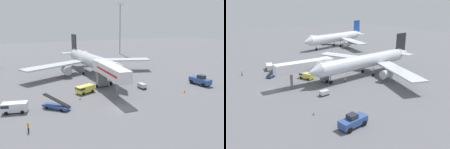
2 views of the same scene
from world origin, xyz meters
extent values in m
plane|color=slate|center=(0.00, 0.00, 0.00)|extent=(300.00, 300.00, 0.00)
cylinder|color=silver|center=(3.81, 29.00, 4.69)|extent=(6.13, 33.02, 4.11)
cone|color=silver|center=(4.95, 10.68, 4.69)|extent=(4.26, 4.13, 4.03)
cone|color=silver|center=(2.61, 48.40, 5.00)|extent=(4.27, 6.28, 3.90)
cube|color=#232328|center=(2.70, 46.89, 8.79)|extent=(0.65, 4.76, 6.57)
cube|color=silver|center=(5.19, 46.61, 5.20)|extent=(5.13, 3.75, 0.24)
cube|color=silver|center=(0.27, 46.31, 5.20)|extent=(5.13, 3.75, 0.24)
cube|color=silver|center=(15.05, 32.66, 3.76)|extent=(20.87, 10.97, 0.44)
cube|color=silver|center=(-7.79, 31.25, 3.76)|extent=(20.47, 13.09, 0.44)
cylinder|color=#A8A8AD|center=(11.66, 31.14, 2.19)|extent=(2.79, 3.51, 2.58)
cylinder|color=#A8A8AD|center=(-4.24, 30.15, 2.19)|extent=(2.79, 3.51, 2.58)
cylinder|color=gray|center=(4.60, 16.22, 2.00)|extent=(0.28, 0.28, 2.90)
cylinder|color=black|center=(4.60, 16.22, 0.55)|extent=(0.42, 1.12, 1.10)
cylinder|color=gray|center=(6.05, 31.11, 2.00)|extent=(0.28, 0.28, 2.90)
cylinder|color=black|center=(6.05, 31.11, 0.55)|extent=(0.42, 1.12, 1.10)
cylinder|color=gray|center=(1.33, 30.82, 2.00)|extent=(0.28, 0.28, 2.90)
cylinder|color=black|center=(1.33, 30.82, 0.55)|extent=(0.42, 1.12, 1.10)
cube|color=silver|center=(1.59, 8.60, 5.74)|extent=(3.36, 14.66, 2.70)
cube|color=red|center=(0.07, 8.63, 5.74)|extent=(0.34, 12.26, 0.44)
cube|color=silver|center=(1.78, 16.49, 5.74)|extent=(3.52, 2.88, 2.84)
cube|color=#232833|center=(1.81, 17.79, 5.99)|extent=(3.30, 0.32, 0.90)
cube|color=slate|center=(1.77, 15.89, 2.39)|extent=(2.59, 1.86, 3.99)
cylinder|color=black|center=(0.34, 15.93, 0.40)|extent=(0.32, 0.81, 0.80)
cylinder|color=black|center=(3.19, 15.86, 0.40)|extent=(0.32, 0.81, 0.80)
cylinder|color=slate|center=(1.52, 5.68, 2.19)|extent=(0.70, 0.70, 4.39)
cube|color=#2D4C8E|center=(27.03, 6.91, 1.22)|extent=(3.03, 6.14, 1.34)
cube|color=#232833|center=(27.06, 6.61, 2.34)|extent=(1.83, 1.99, 0.90)
cylinder|color=black|center=(28.35, 5.15, 0.55)|extent=(0.54, 1.14, 1.10)
cylinder|color=black|center=(26.19, 4.87, 0.55)|extent=(0.54, 1.14, 1.10)
cylinder|color=black|center=(27.86, 8.95, 0.55)|extent=(0.54, 1.14, 1.10)
cylinder|color=black|center=(25.70, 8.67, 0.55)|extent=(0.54, 1.14, 1.10)
cube|color=#2D4C8E|center=(-12.14, 5.17, 0.57)|extent=(5.14, 5.34, 0.55)
cube|color=black|center=(-12.14, 5.17, 1.88)|extent=(4.60, 4.85, 2.01)
cylinder|color=black|center=(-13.90, 5.87, 0.30)|extent=(0.57, 0.59, 0.60)
cylinder|color=black|center=(-12.72, 6.97, 0.30)|extent=(0.57, 0.59, 0.60)
cylinder|color=black|center=(-11.57, 3.36, 0.30)|extent=(0.57, 0.59, 0.60)
cylinder|color=black|center=(-10.38, 4.46, 0.30)|extent=(0.57, 0.59, 0.60)
cube|color=white|center=(-19.67, 6.63, 1.14)|extent=(4.96, 3.00, 1.70)
cube|color=#1E232D|center=(-21.21, 6.97, 1.51)|extent=(1.89, 2.36, 0.54)
cylinder|color=black|center=(-21.28, 5.97, 0.34)|extent=(0.74, 0.51, 0.68)
cylinder|color=black|center=(-20.86, 7.90, 0.34)|extent=(0.74, 0.51, 0.68)
cylinder|color=black|center=(-18.48, 5.36, 0.34)|extent=(0.74, 0.51, 0.68)
cylinder|color=black|center=(-18.06, 7.29, 0.34)|extent=(0.74, 0.51, 0.68)
cube|color=#E5DB4C|center=(-3.75, 12.83, 1.06)|extent=(4.96, 3.58, 1.54)
cube|color=#1E232D|center=(-5.18, 12.26, 1.40)|extent=(2.11, 2.48, 0.49)
cylinder|color=black|center=(-4.69, 11.39, 0.34)|extent=(0.77, 0.60, 0.68)
cylinder|color=black|center=(-5.42, 13.24, 0.34)|extent=(0.77, 0.60, 0.68)
cylinder|color=black|center=(-2.09, 12.42, 0.34)|extent=(0.77, 0.60, 0.68)
cylinder|color=black|center=(-2.81, 14.26, 0.34)|extent=(0.77, 0.60, 0.68)
cube|color=#38383D|center=(10.75, 10.36, 0.29)|extent=(1.48, 2.40, 0.22)
cube|color=silver|center=(10.75, 10.36, 0.86)|extent=(1.48, 2.40, 0.93)
cylinder|color=black|center=(10.09, 11.13, 0.18)|extent=(0.14, 0.37, 0.36)
cylinder|color=black|center=(11.31, 11.21, 0.18)|extent=(0.14, 0.37, 0.36)
cylinder|color=black|center=(10.19, 9.51, 0.18)|extent=(0.14, 0.37, 0.36)
cylinder|color=black|center=(11.42, 9.59, 0.18)|extent=(0.14, 0.37, 0.36)
cylinder|color=#1E2333|center=(-18.00, -2.88, 0.41)|extent=(0.34, 0.34, 0.82)
cylinder|color=orange|center=(-18.00, -2.88, 1.14)|extent=(0.46, 0.46, 0.65)
sphere|color=tan|center=(-18.00, -2.88, 1.60)|extent=(0.22, 0.22, 0.22)
cylinder|color=#1E2333|center=(5.81, 20.40, 0.39)|extent=(0.28, 0.28, 0.78)
cylinder|color=#D8EA19|center=(5.81, 20.40, 1.09)|extent=(0.37, 0.37, 0.62)
sphere|color=tan|center=(5.81, 20.40, 1.51)|extent=(0.21, 0.21, 0.21)
cube|color=black|center=(-6.32, 8.50, 0.01)|extent=(0.38, 0.38, 0.03)
cone|color=orange|center=(-6.32, 8.50, 0.30)|extent=(0.32, 0.32, 0.55)
cube|color=black|center=(18.45, 3.14, 0.01)|extent=(0.45, 0.45, 0.03)
cone|color=orange|center=(18.45, 3.14, 0.36)|extent=(0.38, 0.38, 0.66)
cylinder|color=silver|center=(-42.50, 48.70, 4.79)|extent=(10.71, 32.49, 4.31)
cone|color=silver|center=(-38.87, 31.01, 4.79)|extent=(4.91, 4.59, 4.23)
cone|color=silver|center=(-46.34, 67.42, 5.11)|extent=(5.21, 6.65, 4.10)
cube|color=#1947A3|center=(-46.04, 65.96, 9.10)|extent=(1.29, 4.65, 6.90)
cube|color=silver|center=(-43.42, 66.07, 5.33)|extent=(5.75, 4.37, 0.24)
cube|color=silver|center=(-48.49, 65.03, 5.33)|extent=(5.75, 4.37, 0.24)
cube|color=silver|center=(-32.66, 53.40, 3.82)|extent=(19.12, 7.95, 0.44)
cube|color=silver|center=(-53.39, 49.15, 3.82)|extent=(18.06, 14.17, 0.44)
cylinder|color=#A8A8AD|center=(-35.52, 51.62, 2.31)|extent=(3.04, 3.61, 2.45)
cylinder|color=#A8A8AD|center=(-50.06, 48.64, 2.31)|extent=(3.04, 3.61, 2.45)
cylinder|color=gray|center=(-39.97, 36.36, 2.02)|extent=(0.28, 0.28, 2.95)
cylinder|color=black|center=(-39.97, 36.36, 0.55)|extent=(0.56, 1.15, 1.10)
cylinder|color=gray|center=(-40.46, 51.09, 2.02)|extent=(0.28, 0.28, 2.95)
cylinder|color=black|center=(-40.46, 51.09, 0.55)|extent=(0.56, 1.15, 1.10)
cylinder|color=gray|center=(-45.31, 50.10, 2.02)|extent=(0.28, 0.28, 2.95)
cylinder|color=black|center=(-45.31, 50.10, 0.55)|extent=(0.56, 1.15, 1.10)
camera|label=1|loc=(-19.31, -38.26, 17.24)|focal=36.62mm
camera|label=2|loc=(57.41, -17.21, 22.62)|focal=37.20mm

